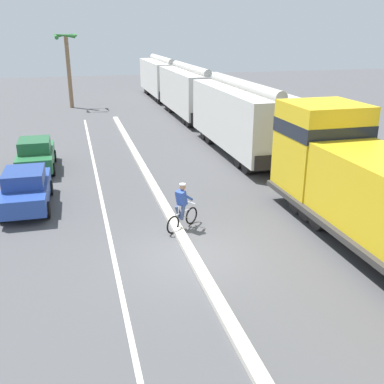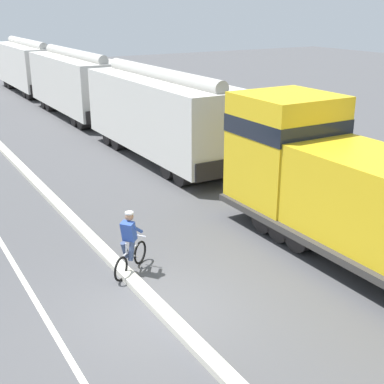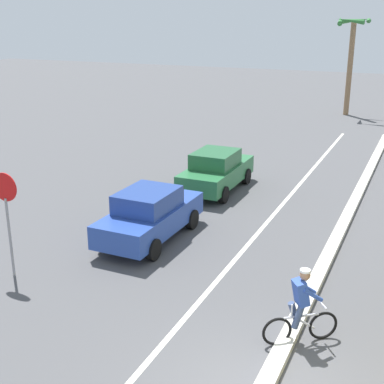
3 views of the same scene
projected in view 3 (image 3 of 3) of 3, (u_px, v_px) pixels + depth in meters
median_curb at (324, 263)px, 14.89m from camera, size 0.36×36.00×0.16m
lane_stripe at (243, 251)px, 15.85m from camera, size 0.14×36.00×0.01m
parked_car_blue at (150, 214)px, 16.45m from camera, size 1.88×4.22×1.62m
parked_car_green at (216, 171)px, 21.07m from camera, size 1.84×4.20×1.62m
cyclist at (301, 308)px, 11.19m from camera, size 1.40×1.08×1.71m
stop_sign at (7, 205)px, 13.72m from camera, size 0.76×0.08×2.88m
palm_tree_near at (352, 46)px, 35.92m from camera, size 2.33×2.26×6.64m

